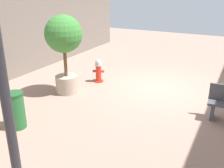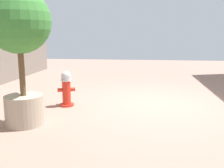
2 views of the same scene
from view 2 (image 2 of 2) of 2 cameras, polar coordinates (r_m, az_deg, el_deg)
ground_plane at (r=6.60m, az=10.06°, el=-4.46°), size 23.40×23.40×0.00m
fire_hydrant at (r=6.36m, az=-10.25°, el=-1.01°), size 0.43×0.42×0.87m
planter_tree at (r=5.07m, az=-20.13°, el=10.13°), size 1.20×1.20×2.59m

